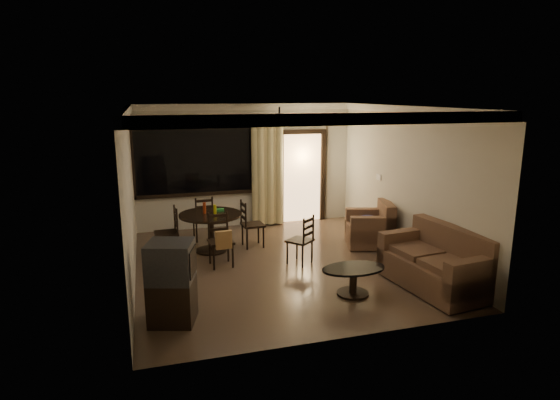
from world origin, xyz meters
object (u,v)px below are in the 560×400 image
object	(u,v)px
sofa	(438,265)
coffee_table	(353,277)
dining_chair_west	(167,242)
tv_cabinet	(172,282)
dining_chair_north	(203,227)
dining_table	(211,222)
dining_chair_south	(221,249)
dining_chair_east	(252,233)
armchair	(372,228)
side_chair	(300,249)

from	to	relation	value
sofa	coffee_table	bearing A→B (deg)	168.50
dining_chair_west	tv_cabinet	size ratio (longest dim) A/B	0.85
dining_chair_north	sofa	world-z (taller)	sofa
dining_table	dining_chair_south	world-z (taller)	dining_table
dining_chair_east	coffee_table	distance (m)	2.87
dining_chair_west	coffee_table	xyz separation A→B (m)	(2.63, -2.59, 0.01)
dining_table	tv_cabinet	world-z (taller)	tv_cabinet
dining_table	dining_chair_east	distance (m)	0.89
dining_chair_east	dining_chair_north	xyz separation A→B (m)	(-0.89, 0.73, 0.00)
dining_chair_west	sofa	xyz separation A→B (m)	(4.03, -2.70, 0.09)
dining_table	armchair	size ratio (longest dim) A/B	1.12
dining_table	dining_chair_south	distance (m)	0.91
coffee_table	armchair	bearing A→B (deg)	56.54
dining_chair_east	dining_chair_west	bearing A→B (deg)	90.00
dining_chair_west	coffee_table	distance (m)	3.69
dining_chair_west	side_chair	world-z (taller)	dining_chair_west
dining_chair_south	tv_cabinet	bearing A→B (deg)	-120.59
tv_cabinet	armchair	distance (m)	4.65
armchair	dining_chair_south	bearing A→B (deg)	-158.08
tv_cabinet	armchair	world-z (taller)	tv_cabinet
dining_chair_west	side_chair	xyz separation A→B (m)	(2.29, -1.08, -0.01)
tv_cabinet	dining_chair_east	bearing A→B (deg)	74.88
dining_chair_west	tv_cabinet	bearing A→B (deg)	-5.38
dining_chair_east	tv_cabinet	size ratio (longest dim) A/B	0.85
dining_chair_east	coffee_table	size ratio (longest dim) A/B	0.95
dining_table	dining_chair_north	xyz separation A→B (m)	(-0.05, 0.78, -0.31)
armchair	side_chair	distance (m)	1.82
dining_table	dining_chair_east	xyz separation A→B (m)	(0.83, 0.05, -0.31)
dining_chair_west	tv_cabinet	xyz separation A→B (m)	(-0.07, -2.71, 0.28)
dining_chair_west	dining_chair_east	world-z (taller)	same
dining_chair_south	coffee_table	world-z (taller)	dining_chair_south
tv_cabinet	side_chair	xyz separation A→B (m)	(2.36, 1.64, -0.30)
tv_cabinet	dining_chair_north	bearing A→B (deg)	93.01
dining_chair_east	sofa	xyz separation A→B (m)	(2.36, -2.82, 0.09)
side_chair	sofa	bearing A→B (deg)	97.77
dining_chair_north	dining_table	bearing A→B (deg)	90.11
dining_chair_west	dining_chair_east	xyz separation A→B (m)	(1.67, 0.11, 0.00)
dining_table	tv_cabinet	bearing A→B (deg)	-108.15
armchair	coffee_table	size ratio (longest dim) A/B	1.09
dining_chair_east	dining_chair_north	distance (m)	1.15
armchair	tv_cabinet	bearing A→B (deg)	-135.12
coffee_table	dining_chair_east	bearing A→B (deg)	109.61
dining_chair_south	side_chair	xyz separation A→B (m)	(1.40, -0.28, -0.04)
dining_chair_east	tv_cabinet	xyz separation A→B (m)	(-1.74, -2.83, 0.28)
dining_chair_east	dining_chair_south	size ratio (longest dim) A/B	1.00
dining_chair_east	side_chair	distance (m)	1.34
dining_chair_north	dining_chair_west	bearing A→B (deg)	43.24
armchair	coffee_table	xyz separation A→B (m)	(-1.38, -2.09, -0.07)
sofa	armchair	distance (m)	2.21
dining_chair_north	tv_cabinet	world-z (taller)	tv_cabinet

